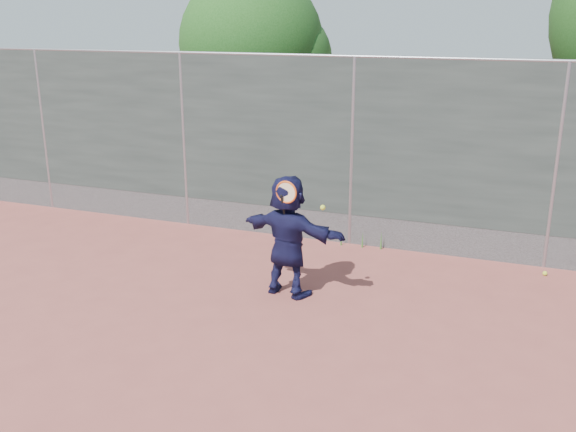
% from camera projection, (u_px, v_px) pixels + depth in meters
% --- Properties ---
extents(ground, '(80.00, 80.00, 0.00)m').
position_uv_depth(ground, '(270.00, 339.00, 7.45)').
color(ground, '#9E4C42').
rests_on(ground, ground).
extents(player, '(1.59, 0.80, 1.65)m').
position_uv_depth(player, '(288.00, 236.00, 8.43)').
color(player, '#16163D').
rests_on(player, ground).
extents(ball_ground, '(0.07, 0.07, 0.07)m').
position_uv_depth(ball_ground, '(545.00, 273.00, 9.25)').
color(ball_ground, '#C7D830').
rests_on(ball_ground, ground).
extents(fence, '(20.00, 0.06, 3.03)m').
position_uv_depth(fence, '(352.00, 149.00, 10.10)').
color(fence, '#38423D').
rests_on(fence, ground).
extents(swing_action, '(0.64, 0.15, 0.51)m').
position_uv_depth(swing_action, '(290.00, 195.00, 8.04)').
color(swing_action, '#E85415').
rests_on(swing_action, ground).
extents(tree_left, '(3.15, 3.00, 4.53)m').
position_uv_depth(tree_left, '(259.00, 48.00, 13.37)').
color(tree_left, '#382314').
rests_on(tree_left, ground).
extents(weed_clump, '(0.68, 0.07, 0.30)m').
position_uv_depth(weed_clump, '(365.00, 240.00, 10.34)').
color(weed_clump, '#387226').
rests_on(weed_clump, ground).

